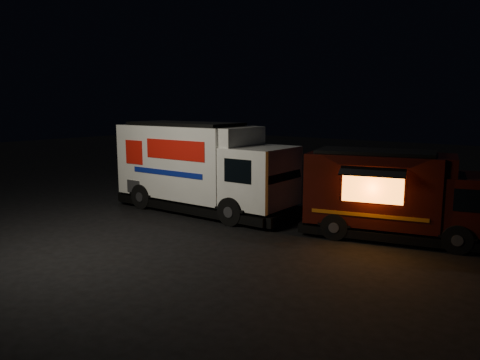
# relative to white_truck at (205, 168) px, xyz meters

# --- Properties ---
(ground) EXTENTS (80.00, 80.00, 0.00)m
(ground) POSITION_rel_white_truck_xyz_m (0.95, -2.76, -1.70)
(ground) COLOR black
(ground) RESTS_ON ground
(white_truck) EXTENTS (7.57, 2.81, 3.39)m
(white_truck) POSITION_rel_white_truck_xyz_m (0.00, 0.00, 0.00)
(white_truck) COLOR white
(white_truck) RESTS_ON ground
(red_truck) EXTENTS (6.16, 3.55, 2.70)m
(red_truck) POSITION_rel_white_truck_xyz_m (7.16, 0.94, -0.35)
(red_truck) COLOR black
(red_truck) RESTS_ON ground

